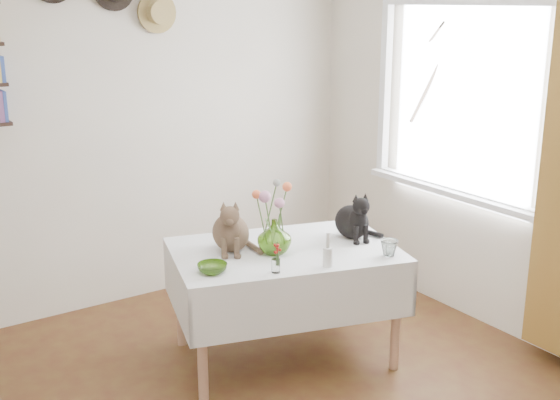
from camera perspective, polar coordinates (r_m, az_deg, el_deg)
room at (r=3.01m, az=0.35°, el=-1.14°), size 4.08×4.58×2.58m
window at (r=4.85m, az=14.46°, el=6.71°), size 0.12×1.52×1.32m
dining_table at (r=4.24m, az=0.37°, el=-6.21°), size 1.51×1.19×0.71m
tabby_cat at (r=4.12m, az=-4.05°, el=-1.88°), size 0.34×0.36×0.34m
black_cat at (r=4.35m, az=5.88°, el=-1.07°), size 0.26×0.31×0.31m
flower_vase at (r=4.08m, az=-0.46°, el=-2.99°), size 0.22×0.22×0.21m
green_bowl at (r=3.84m, az=-5.53°, el=-5.54°), size 0.20×0.20×0.05m
drinking_glass at (r=4.10m, az=8.86°, el=-3.87°), size 0.14×0.14×0.10m
candlestick at (r=3.90m, az=3.91°, el=-4.51°), size 0.06×0.06×0.20m
berry_jar at (r=3.80m, az=-0.35°, el=-4.71°), size 0.05×0.05×0.19m
porcelain_figurine at (r=4.37m, az=6.55°, el=-2.61°), size 0.05×0.05×0.10m
flower_bouquet at (r=4.02m, az=-0.58°, el=0.30°), size 0.17×0.12×0.39m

